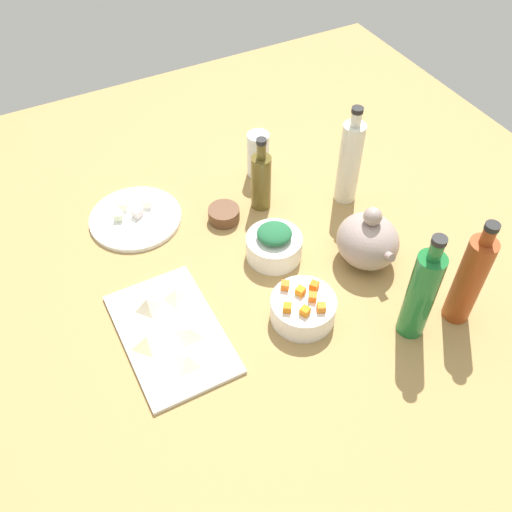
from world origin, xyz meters
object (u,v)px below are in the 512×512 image
cutting_board (171,333)px  bottle_0 (421,294)px  plate_tofu (136,218)px  bowl_carrots (303,309)px  drinking_glass_0 (258,155)px  bottle_3 (350,162)px  bowl_small_side (224,214)px  bottle_1 (470,279)px  bottle_2 (261,180)px  teapot (368,240)px  bowl_greens (274,247)px

cutting_board → bottle_0: bearing=64.2°
plate_tofu → bowl_carrots: (46.77, 22.35, 2.31)cm
bottle_0 → drinking_glass_0: size_ratio=2.15×
bottle_0 → bottle_3: bearing=165.1°
bowl_small_side → bottle_3: bottle_3 is taller
drinking_glass_0 → bowl_carrots: bearing=-16.6°
plate_tofu → bottle_1: (62.02, 52.95, 11.53)cm
cutting_board → bottle_3: bottle_3 is taller
bottle_2 → bowl_small_side: bearing=-87.8°
plate_tofu → drinking_glass_0: (-1.91, 36.90, 5.97)cm
bottle_3 → plate_tofu: bearing=-108.6°
teapot → drinking_glass_0: teapot is taller
plate_tofu → bottle_2: 33.97cm
teapot → bottle_0: (21.54, -3.08, 5.62)cm
bottle_1 → bowl_greens: bearing=-141.7°
plate_tofu → teapot: (38.83, 44.64, 5.86)cm
plate_tofu → bottle_0: 74.18cm
bowl_carrots → bottle_2: bottle_2 is taller
teapot → bottle_3: bearing=158.6°
bottle_0 → teapot: bearing=171.9°
cutting_board → teapot: 50.28cm
bottle_1 → plate_tofu: bearing=-139.5°
plate_tofu → bottle_0: bearing=34.5°
cutting_board → drinking_glass_0: drinking_glass_0 is taller
bowl_carrots → bottle_3: bottle_3 is taller
bowl_carrots → bottle_3: bearing=133.5°
bowl_greens → bottle_3: size_ratio=0.48×
drinking_glass_0 → bottle_1: bearing=14.1°
drinking_glass_0 → teapot: bearing=10.7°
cutting_board → bottle_0: (22.67, 46.83, 11.58)cm
plate_tofu → bowl_greens: 37.76cm
cutting_board → bowl_small_side: bowl_small_side is taller
bottle_0 → bottle_2: 51.48cm
bottle_1 → bottle_3: 44.21cm
bottle_3 → bottle_2: bearing=-110.0°
bottle_1 → bottle_3: bottle_1 is taller
bottle_0 → bowl_carrots: bearing=-125.3°
bowl_small_side → bowl_carrots: bearing=3.0°
bowl_carrots → bottle_0: size_ratio=0.51×
plate_tofu → bowl_carrots: 51.88cm
bottle_0 → drinking_glass_0: bearing=-175.7°
bottle_1 → bottle_0: bearing=-98.3°
cutting_board → bottle_3: (-19.88, 58.14, 11.63)cm
bowl_greens → bottle_2: 19.28cm
cutting_board → bowl_small_side: (-27.26, 25.70, 1.25)cm
cutting_board → plate_tofu: (-37.70, 5.28, 0.10)cm
bottle_1 → bottle_3: bearing=-179.9°
bottle_3 → cutting_board: bearing=-71.1°
bowl_small_side → bottle_0: 55.20cm
teapot → bottle_2: size_ratio=0.80×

